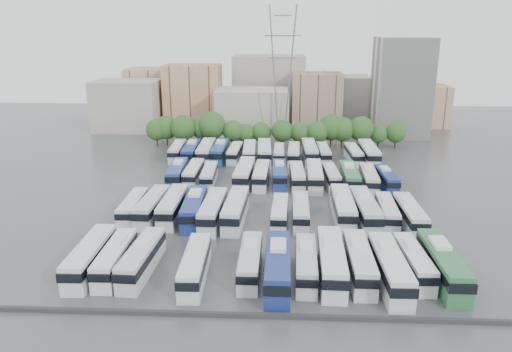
{
  "coord_description": "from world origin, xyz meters",
  "views": [
    {
      "loc": [
        1.68,
        -78.38,
        29.45
      ],
      "look_at": [
        -2.54,
        7.72,
        3.0
      ],
      "focal_mm": 35.0,
      "sensor_mm": 36.0,
      "label": 1
    }
  ],
  "objects_px": {
    "bus_r0_s9": "(332,261)",
    "bus_r1_s13": "(410,214)",
    "bus_r1_s2": "(173,206)",
    "bus_r2_s7": "(279,174)",
    "bus_r2_s12": "(369,178)",
    "bus_r0_s2": "(142,258)",
    "bus_r1_s0": "(133,207)",
    "bus_r3_s7": "(279,154)",
    "electricity_pylon": "(282,68)",
    "bus_r3_s2": "(206,151)",
    "bus_r0_s6": "(250,261)",
    "bus_r2_s10": "(331,176)",
    "bus_r3_s10": "(324,153)",
    "bus_r3_s6": "(264,152)",
    "bus_r0_s7": "(278,266)",
    "bus_r1_s8": "(301,211)",
    "bus_r2_s9": "(314,175)",
    "bus_r2_s6": "(261,175)",
    "bus_r2_s5": "(244,174)",
    "bus_r2_s2": "(194,173)",
    "bus_r0_s1": "(115,258)",
    "bus_r1_s1": "(152,206)",
    "bus_r3_s9": "(310,151)",
    "bus_r3_s3": "(220,151)",
    "apartment_tower": "(401,87)",
    "bus_r0_s13": "(442,264)",
    "bus_r0_s11": "(390,268)",
    "bus_r1_s12": "(387,212)",
    "bus_r1_s11": "(365,209)",
    "bus_r1_s3": "(194,208)",
    "bus_r0_s0": "(90,256)",
    "bus_r0_s12": "(413,262)",
    "bus_r2_s1": "(177,173)",
    "bus_r2_s3": "(209,175)",
    "bus_r2_s13": "(386,179)",
    "bus_r3_s12": "(354,154)",
    "bus_r3_s0": "(178,151)",
    "bus_r1_s5": "(236,209)",
    "bus_r1_s7": "(280,212)",
    "bus_r3_s5": "(250,152)",
    "bus_r0_s4": "(195,265)",
    "bus_r1_s4": "(213,210)",
    "bus_r0_s8": "(306,263)",
    "bus_r3_s13": "(369,153)"
  },
  "relations": [
    {
      "from": "bus_r0_s9",
      "to": "bus_r1_s12",
      "type": "height_order",
      "value": "bus_r0_s9"
    },
    {
      "from": "bus_r1_s2",
      "to": "bus_r2_s7",
      "type": "xyz_separation_m",
      "value": [
        16.69,
        18.47,
        -0.12
      ]
    },
    {
      "from": "bus_r0_s7",
      "to": "bus_r2_s12",
      "type": "xyz_separation_m",
      "value": [
        16.69,
        36.35,
        -0.24
      ]
    },
    {
      "from": "bus_r2_s2",
      "to": "bus_r0_s1",
      "type": "bearing_deg",
      "value": -95.15
    },
    {
      "from": "bus_r1_s13",
      "to": "bus_r2_s5",
      "type": "height_order",
      "value": "bus_r2_s5"
    },
    {
      "from": "bus_r0_s13",
      "to": "bus_r3_s10",
      "type": "height_order",
      "value": "bus_r0_s13"
    },
    {
      "from": "bus_r2_s13",
      "to": "bus_r3_s12",
      "type": "bearing_deg",
      "value": 98.7
    },
    {
      "from": "bus_r1_s1",
      "to": "bus_r1_s2",
      "type": "bearing_deg",
      "value": 5.75
    },
    {
      "from": "bus_r0_s6",
      "to": "bus_r2_s12",
      "type": "height_order",
      "value": "bus_r2_s12"
    },
    {
      "from": "bus_r3_s3",
      "to": "bus_r0_s1",
      "type": "bearing_deg",
      "value": -95.16
    },
    {
      "from": "bus_r2_s3",
      "to": "bus_r1_s2",
      "type": "bearing_deg",
      "value": -102.53
    },
    {
      "from": "bus_r0_s1",
      "to": "bus_r3_s0",
      "type": "xyz_separation_m",
      "value": [
        -3.14,
        54.05,
        -0.04
      ]
    },
    {
      "from": "bus_r0_s13",
      "to": "bus_r3_s12",
      "type": "bearing_deg",
      "value": 93.42
    },
    {
      "from": "bus_r0_s0",
      "to": "bus_r0_s2",
      "type": "xyz_separation_m",
      "value": [
        6.42,
        0.01,
        -0.1
      ]
    },
    {
      "from": "bus_r2_s12",
      "to": "bus_r0_s2",
      "type": "bearing_deg",
      "value": -131.11
    },
    {
      "from": "bus_r0_s6",
      "to": "bus_r1_s7",
      "type": "distance_m",
      "value": 17.05
    },
    {
      "from": "bus_r0_s7",
      "to": "bus_r3_s13",
      "type": "relative_size",
      "value": 0.99
    },
    {
      "from": "bus_r3_s5",
      "to": "bus_r3_s10",
      "type": "distance_m",
      "value": 16.54
    },
    {
      "from": "electricity_pylon",
      "to": "bus_r3_s2",
      "type": "height_order",
      "value": "electricity_pylon"
    },
    {
      "from": "bus_r3_s7",
      "to": "bus_r3_s9",
      "type": "distance_m",
      "value": 6.9
    },
    {
      "from": "bus_r2_s7",
      "to": "bus_r0_s6",
      "type": "bearing_deg",
      "value": -96.43
    },
    {
      "from": "bus_r1_s1",
      "to": "bus_r1_s3",
      "type": "relative_size",
      "value": 0.96
    },
    {
      "from": "bus_r2_s1",
      "to": "bus_r2_s12",
      "type": "distance_m",
      "value": 36.36
    },
    {
      "from": "bus_r1_s0",
      "to": "bus_r3_s7",
      "type": "bearing_deg",
      "value": 55.65
    },
    {
      "from": "bus_r0_s4",
      "to": "bus_r2_s5",
      "type": "relative_size",
      "value": 0.9
    },
    {
      "from": "bus_r0_s6",
      "to": "bus_r2_s10",
      "type": "relative_size",
      "value": 1.04
    },
    {
      "from": "bus_r0_s2",
      "to": "bus_r3_s6",
      "type": "height_order",
      "value": "bus_r3_s6"
    },
    {
      "from": "bus_r1_s3",
      "to": "bus_r1_s7",
      "type": "relative_size",
      "value": 1.2
    },
    {
      "from": "apartment_tower",
      "to": "bus_r0_s9",
      "type": "distance_m",
      "value": 86.41
    },
    {
      "from": "bus_r0_s11",
      "to": "bus_r1_s12",
      "type": "relative_size",
      "value": 1.2
    },
    {
      "from": "electricity_pylon",
      "to": "bus_r0_s1",
      "type": "bearing_deg",
      "value": -105.44
    },
    {
      "from": "bus_r0_s9",
      "to": "bus_r1_s13",
      "type": "bearing_deg",
      "value": 52.82
    },
    {
      "from": "bus_r1_s4",
      "to": "bus_r2_s12",
      "type": "distance_m",
      "value": 32.41
    },
    {
      "from": "bus_r0_s2",
      "to": "bus_r0_s8",
      "type": "relative_size",
      "value": 1.08
    },
    {
      "from": "bus_r2_s13",
      "to": "bus_r3_s3",
      "type": "xyz_separation_m",
      "value": [
        -33.38,
        17.98,
        0.29
      ]
    },
    {
      "from": "bus_r3_s0",
      "to": "bus_r1_s5",
      "type": "bearing_deg",
      "value": -68.16
    },
    {
      "from": "bus_r0_s4",
      "to": "bus_r2_s5",
      "type": "bearing_deg",
      "value": 83.55
    },
    {
      "from": "bus_r3_s7",
      "to": "bus_r2_s5",
      "type": "bearing_deg",
      "value": -110.81
    },
    {
      "from": "bus_r1_s1",
      "to": "bus_r3_s9",
      "type": "height_order",
      "value": "bus_r3_s9"
    },
    {
      "from": "bus_r0_s12",
      "to": "bus_r1_s0",
      "type": "height_order",
      "value": "bus_r0_s12"
    },
    {
      "from": "bus_r3_s7",
      "to": "bus_r3_s10",
      "type": "bearing_deg",
      "value": 4.58
    },
    {
      "from": "bus_r1_s8",
      "to": "bus_r2_s9",
      "type": "distance_m",
      "value": 18.62
    },
    {
      "from": "bus_r0_s0",
      "to": "bus_r1_s12",
      "type": "relative_size",
      "value": 1.15
    },
    {
      "from": "bus_r0_s1",
      "to": "bus_r2_s3",
      "type": "relative_size",
      "value": 1.08
    },
    {
      "from": "bus_r1_s0",
      "to": "bus_r3_s6",
      "type": "relative_size",
      "value": 0.84
    },
    {
      "from": "bus_r0_s11",
      "to": "bus_r3_s7",
      "type": "relative_size",
      "value": 1.26
    },
    {
      "from": "bus_r3_s7",
      "to": "bus_r2_s6",
      "type": "bearing_deg",
      "value": -100.88
    },
    {
      "from": "bus_r0_s7",
      "to": "bus_r1_s11",
      "type": "bearing_deg",
      "value": 56.0
    },
    {
      "from": "bus_r1_s7",
      "to": "bus_r1_s1",
      "type": "bearing_deg",
      "value": 178.49
    },
    {
      "from": "bus_r0_s1",
      "to": "bus_r3_s2",
      "type": "height_order",
      "value": "bus_r3_s2"
    }
  ]
}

